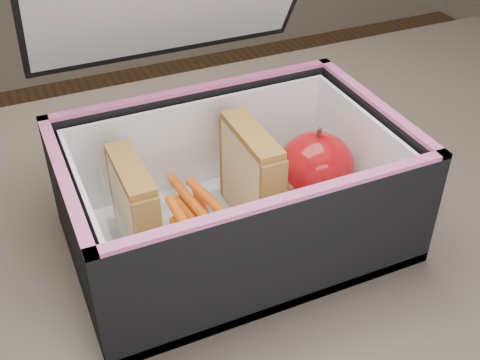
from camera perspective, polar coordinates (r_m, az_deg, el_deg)
The scene contains 8 objects.
kitchen_table at distance 0.69m, azimuth 4.39°, elevation -10.86°, with size 1.20×0.80×0.75m.
lunch_bag at distance 0.58m, azimuth -0.72°, elevation -0.15°, with size 0.32×0.32×0.30m.
plastic_tub at distance 0.58m, azimuth -4.21°, elevation -2.62°, with size 0.16×0.11×0.07m, color white, non-canonical shape.
sandwich_left at distance 0.56m, azimuth -9.92°, elevation -2.68°, with size 0.02×0.09×0.10m.
sandwich_right at distance 0.59m, azimuth 1.06°, elevation 0.41°, with size 0.03×0.09×0.10m.
carrot_sticks at distance 0.59m, azimuth -4.21°, elevation -3.38°, with size 0.06×0.15×0.03m.
paper_napkin at distance 0.65m, azimuth 7.23°, elevation -1.57°, with size 0.07×0.08×0.01m, color white.
red_apple at distance 0.62m, azimuth 7.23°, elevation 1.32°, with size 0.09×0.09×0.08m.
Camera 1 is at (-0.24, -0.40, 1.16)m, focal length 45.00 mm.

